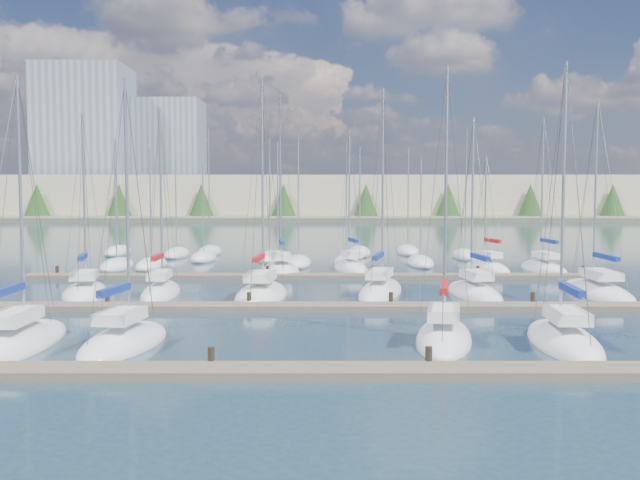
{
  "coord_description": "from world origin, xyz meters",
  "views": [
    {
      "loc": [
        0.01,
        -22.89,
        6.58
      ],
      "look_at": [
        0.0,
        14.0,
        4.0
      ],
      "focal_mm": 40.0,
      "sensor_mm": 36.0,
      "label": 1
    }
  ],
  "objects_px": {
    "sailboat_q": "(487,268)",
    "sailboat_e": "(564,341)",
    "sailboat_k": "(380,291)",
    "sailboat_b": "(18,343)",
    "sailboat_r": "(544,269)",
    "sailboat_m": "(597,292)",
    "sailboat_o": "(281,270)",
    "sailboat_i": "(161,293)",
    "sailboat_j": "(261,294)",
    "sailboat_p": "(351,268)",
    "sailboat_h": "(85,293)",
    "sailboat_c": "(124,342)",
    "sailboat_l": "(474,293)",
    "sailboat_d": "(444,338)"
  },
  "relations": [
    {
      "from": "sailboat_e",
      "to": "sailboat_q",
      "type": "bearing_deg",
      "value": 87.65
    },
    {
      "from": "sailboat_i",
      "to": "sailboat_j",
      "type": "xyz_separation_m",
      "value": [
        6.35,
        -0.61,
        -0.02
      ]
    },
    {
      "from": "sailboat_p",
      "to": "sailboat_m",
      "type": "bearing_deg",
      "value": -54.04
    },
    {
      "from": "sailboat_h",
      "to": "sailboat_p",
      "type": "bearing_deg",
      "value": 28.48
    },
    {
      "from": "sailboat_m",
      "to": "sailboat_i",
      "type": "distance_m",
      "value": 27.49
    },
    {
      "from": "sailboat_h",
      "to": "sailboat_d",
      "type": "distance_m",
      "value": 24.22
    },
    {
      "from": "sailboat_c",
      "to": "sailboat_l",
      "type": "distance_m",
      "value": 23.03
    },
    {
      "from": "sailboat_c",
      "to": "sailboat_j",
      "type": "relative_size",
      "value": 0.84
    },
    {
      "from": "sailboat_b",
      "to": "sailboat_o",
      "type": "distance_m",
      "value": 28.87
    },
    {
      "from": "sailboat_m",
      "to": "sailboat_l",
      "type": "relative_size",
      "value": 1.1
    },
    {
      "from": "sailboat_k",
      "to": "sailboat_l",
      "type": "relative_size",
      "value": 1.16
    },
    {
      "from": "sailboat_c",
      "to": "sailboat_o",
      "type": "relative_size",
      "value": 0.81
    },
    {
      "from": "sailboat_h",
      "to": "sailboat_o",
      "type": "distance_m",
      "value": 17.17
    },
    {
      "from": "sailboat_b",
      "to": "sailboat_q",
      "type": "bearing_deg",
      "value": 46.61
    },
    {
      "from": "sailboat_q",
      "to": "sailboat_j",
      "type": "bearing_deg",
      "value": -151.61
    },
    {
      "from": "sailboat_h",
      "to": "sailboat_d",
      "type": "height_order",
      "value": "sailboat_d"
    },
    {
      "from": "sailboat_r",
      "to": "sailboat_b",
      "type": "relative_size",
      "value": 1.09
    },
    {
      "from": "sailboat_i",
      "to": "sailboat_r",
      "type": "bearing_deg",
      "value": 23.38
    },
    {
      "from": "sailboat_p",
      "to": "sailboat_e",
      "type": "bearing_deg",
      "value": -85.54
    },
    {
      "from": "sailboat_m",
      "to": "sailboat_r",
      "type": "distance_m",
      "value": 13.28
    },
    {
      "from": "sailboat_c",
      "to": "sailboat_e",
      "type": "distance_m",
      "value": 18.68
    },
    {
      "from": "sailboat_o",
      "to": "sailboat_b",
      "type": "bearing_deg",
      "value": -115.06
    },
    {
      "from": "sailboat_r",
      "to": "sailboat_e",
      "type": "distance_m",
      "value": 28.99
    },
    {
      "from": "sailboat_m",
      "to": "sailboat_o",
      "type": "xyz_separation_m",
      "value": [
        -20.66,
        12.25,
        0.02
      ]
    },
    {
      "from": "sailboat_h",
      "to": "sailboat_i",
      "type": "bearing_deg",
      "value": -11.17
    },
    {
      "from": "sailboat_k",
      "to": "sailboat_c",
      "type": "distance_m",
      "value": 19.48
    },
    {
      "from": "sailboat_q",
      "to": "sailboat_e",
      "type": "relative_size",
      "value": 0.8
    },
    {
      "from": "sailboat_m",
      "to": "sailboat_b",
      "type": "xyz_separation_m",
      "value": [
        -30.27,
        -14.97,
        -0.0
      ]
    },
    {
      "from": "sailboat_m",
      "to": "sailboat_q",
      "type": "distance_m",
      "value": 14.18
    },
    {
      "from": "sailboat_c",
      "to": "sailboat_h",
      "type": "bearing_deg",
      "value": 121.68
    },
    {
      "from": "sailboat_q",
      "to": "sailboat_d",
      "type": "xyz_separation_m",
      "value": [
        -8.39,
        -27.68,
        0.01
      ]
    },
    {
      "from": "sailboat_k",
      "to": "sailboat_b",
      "type": "distance_m",
      "value": 22.6
    },
    {
      "from": "sailboat_o",
      "to": "sailboat_l",
      "type": "bearing_deg",
      "value": -50.37
    },
    {
      "from": "sailboat_j",
      "to": "sailboat_e",
      "type": "bearing_deg",
      "value": -40.47
    },
    {
      "from": "sailboat_r",
      "to": "sailboat_p",
      "type": "bearing_deg",
      "value": 172.58
    },
    {
      "from": "sailboat_r",
      "to": "sailboat_c",
      "type": "distance_m",
      "value": 38.67
    },
    {
      "from": "sailboat_r",
      "to": "sailboat_c",
      "type": "height_order",
      "value": "sailboat_r"
    },
    {
      "from": "sailboat_i",
      "to": "sailboat_b",
      "type": "xyz_separation_m",
      "value": [
        -2.78,
        -14.55,
        -0.03
      ]
    },
    {
      "from": "sailboat_d",
      "to": "sailboat_q",
      "type": "bearing_deg",
      "value": 84.04
    },
    {
      "from": "sailboat_e",
      "to": "sailboat_j",
      "type": "height_order",
      "value": "sailboat_j"
    },
    {
      "from": "sailboat_h",
      "to": "sailboat_k",
      "type": "height_order",
      "value": "sailboat_k"
    },
    {
      "from": "sailboat_b",
      "to": "sailboat_k",
      "type": "bearing_deg",
      "value": 42.17
    },
    {
      "from": "sailboat_m",
      "to": "sailboat_h",
      "type": "xyz_separation_m",
      "value": [
        -32.21,
        -0.46,
        0.01
      ]
    },
    {
      "from": "sailboat_m",
      "to": "sailboat_j",
      "type": "xyz_separation_m",
      "value": [
        -21.14,
        -1.02,
        0.01
      ]
    },
    {
      "from": "sailboat_q",
      "to": "sailboat_d",
      "type": "distance_m",
      "value": 28.92
    },
    {
      "from": "sailboat_h",
      "to": "sailboat_o",
      "type": "bearing_deg",
      "value": 36.06
    },
    {
      "from": "sailboat_h",
      "to": "sailboat_b",
      "type": "xyz_separation_m",
      "value": [
        1.94,
        -14.51,
        -0.01
      ]
    },
    {
      "from": "sailboat_c",
      "to": "sailboat_o",
      "type": "height_order",
      "value": "sailboat_o"
    },
    {
      "from": "sailboat_i",
      "to": "sailboat_p",
      "type": "relative_size",
      "value": 1.02
    },
    {
      "from": "sailboat_o",
      "to": "sailboat_c",
      "type": "bearing_deg",
      "value": -106.37
    }
  ]
}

